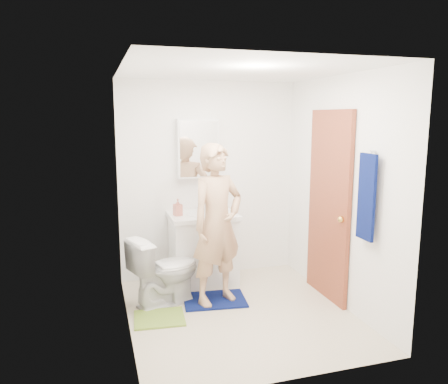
{
  "coord_description": "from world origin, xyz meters",
  "views": [
    {
      "loc": [
        -1.34,
        -3.96,
        1.98
      ],
      "look_at": [
        -0.09,
        0.25,
        1.22
      ],
      "focal_mm": 35.0,
      "sensor_mm": 36.0,
      "label": 1
    }
  ],
  "objects_px": {
    "toilet": "(165,270)",
    "man": "(217,224)",
    "vanity_cabinet": "(203,250)",
    "towel": "(367,197)",
    "medicine_cabinet": "(198,149)",
    "soap_dispenser": "(178,207)",
    "toothbrush_cup": "(212,207)"
  },
  "relations": [
    {
      "from": "medicine_cabinet",
      "to": "toilet",
      "type": "relative_size",
      "value": 0.93
    },
    {
      "from": "medicine_cabinet",
      "to": "soap_dispenser",
      "type": "xyz_separation_m",
      "value": [
        -0.3,
        -0.24,
        -0.65
      ]
    },
    {
      "from": "medicine_cabinet",
      "to": "toilet",
      "type": "bearing_deg",
      "value": -127.37
    },
    {
      "from": "toilet",
      "to": "toothbrush_cup",
      "type": "bearing_deg",
      "value": -68.46
    },
    {
      "from": "man",
      "to": "toothbrush_cup",
      "type": "bearing_deg",
      "value": 57.24
    },
    {
      "from": "vanity_cabinet",
      "to": "towel",
      "type": "distance_m",
      "value": 2.08
    },
    {
      "from": "towel",
      "to": "toothbrush_cup",
      "type": "relative_size",
      "value": 6.82
    },
    {
      "from": "vanity_cabinet",
      "to": "toothbrush_cup",
      "type": "distance_m",
      "value": 0.54
    },
    {
      "from": "toothbrush_cup",
      "to": "towel",
      "type": "bearing_deg",
      "value": -57.56
    },
    {
      "from": "towel",
      "to": "medicine_cabinet",
      "type": "bearing_deg",
      "value": 124.61
    },
    {
      "from": "towel",
      "to": "man",
      "type": "bearing_deg",
      "value": 143.38
    },
    {
      "from": "toilet",
      "to": "man",
      "type": "bearing_deg",
      "value": -124.55
    },
    {
      "from": "towel",
      "to": "toilet",
      "type": "relative_size",
      "value": 1.07
    },
    {
      "from": "toothbrush_cup",
      "to": "man",
      "type": "distance_m",
      "value": 0.76
    },
    {
      "from": "vanity_cabinet",
      "to": "toothbrush_cup",
      "type": "xyz_separation_m",
      "value": [
        0.15,
        0.13,
        0.5
      ]
    },
    {
      "from": "soap_dispenser",
      "to": "toothbrush_cup",
      "type": "height_order",
      "value": "soap_dispenser"
    },
    {
      "from": "vanity_cabinet",
      "to": "man",
      "type": "distance_m",
      "value": 0.77
    },
    {
      "from": "toothbrush_cup",
      "to": "man",
      "type": "relative_size",
      "value": 0.07
    },
    {
      "from": "vanity_cabinet",
      "to": "man",
      "type": "height_order",
      "value": "man"
    },
    {
      "from": "soap_dispenser",
      "to": "man",
      "type": "bearing_deg",
      "value": -63.22
    },
    {
      "from": "toilet",
      "to": "soap_dispenser",
      "type": "distance_m",
      "value": 0.77
    },
    {
      "from": "vanity_cabinet",
      "to": "toilet",
      "type": "height_order",
      "value": "vanity_cabinet"
    },
    {
      "from": "vanity_cabinet",
      "to": "man",
      "type": "relative_size",
      "value": 0.47
    },
    {
      "from": "medicine_cabinet",
      "to": "man",
      "type": "relative_size",
      "value": 0.41
    },
    {
      "from": "towel",
      "to": "man",
      "type": "xyz_separation_m",
      "value": [
        -1.18,
        0.87,
        -0.38
      ]
    },
    {
      "from": "vanity_cabinet",
      "to": "toothbrush_cup",
      "type": "bearing_deg",
      "value": 41.42
    },
    {
      "from": "toothbrush_cup",
      "to": "man",
      "type": "bearing_deg",
      "value": -101.28
    },
    {
      "from": "toilet",
      "to": "man",
      "type": "xyz_separation_m",
      "value": [
        0.53,
        -0.14,
        0.49
      ]
    },
    {
      "from": "vanity_cabinet",
      "to": "toilet",
      "type": "bearing_deg",
      "value": -138.45
    },
    {
      "from": "medicine_cabinet",
      "to": "vanity_cabinet",
      "type": "bearing_deg",
      "value": -90.0
    },
    {
      "from": "vanity_cabinet",
      "to": "toilet",
      "type": "relative_size",
      "value": 1.07
    },
    {
      "from": "soap_dispenser",
      "to": "man",
      "type": "height_order",
      "value": "man"
    }
  ]
}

